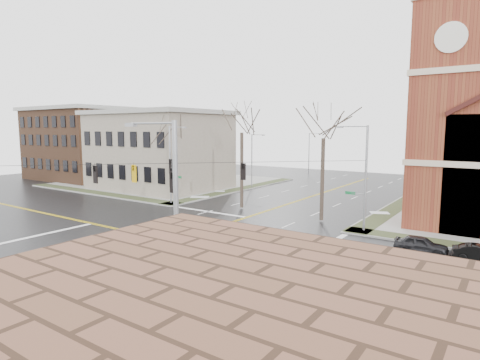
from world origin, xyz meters
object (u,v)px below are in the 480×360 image
Objects in this scene: signal_pole_nw at (171,162)px; cargo_van at (197,240)px; tree_nw_far at (167,139)px; signal_pole_ne at (364,175)px; parked_car_a at (421,244)px; parked_car_b at (480,253)px; tree_nw_near at (242,127)px; streetlight_north_b at (310,152)px; tree_ne at (324,133)px; signal_pole_se at (173,231)px; streetlight_north_a at (253,158)px.

cargo_van is (15.15, -13.04, -3.87)m from signal_pole_nw.
tree_nw_far is (-2.56, 1.88, 2.63)m from signal_pole_nw.
cargo_van is at bearing -119.87° from signal_pole_ne.
signal_pole_nw is at bearing 80.39° from parked_car_a.
parked_car_b is at bearing 23.96° from cargo_van.
signal_pole_nw is 9.61m from tree_nw_near.
cargo_van is at bearing -73.70° from streetlight_north_b.
tree_ne reaches higher than parked_car_b.
parked_car_a is at bearing 29.70° from cargo_van.
streetlight_north_b is at bearing 116.69° from tree_ne.
signal_pole_ne is 15.53m from cargo_van.
signal_pole_se is 20.69m from parked_car_a.
cargo_van is 1.50× the size of parked_car_b.
parked_car_b is 16.34m from tree_ne.
parked_car_b is at bearing -32.46° from streetlight_north_a.
streetlight_north_a is at bearing 77.56° from tree_nw_far.
streetlight_north_a is at bearing 118.67° from tree_nw_near.
tree_ne is at bearing 61.30° from parked_car_b.
signal_pole_se is at bearing -44.63° from tree_nw_far.
streetlight_north_b is 0.77× the size of tree_nw_far.
streetlight_north_b is 48.63m from parked_car_a.
signal_pole_nw is 0.77× the size of tree_ne.
streetlight_north_a and streetlight_north_b have the same top height.
signal_pole_ne is at bearing 53.35° from cargo_van.
parked_car_b is 25.39m from tree_nw_near.
streetlight_north_a reaches higher than parked_car_a.
streetlight_north_b is (0.67, 36.50, -0.48)m from signal_pole_nw.
signal_pole_nw is 32.14m from parked_car_b.
cargo_van is at bearing -40.72° from signal_pole_nw.
parked_car_a is at bearing -36.14° from streetlight_north_a.
streetlight_north_b reaches higher than cargo_van.
streetlight_north_a is at bearing -90.00° from streetlight_north_b.
signal_pole_nw is at bearing 180.00° from signal_pole_ne.
streetlight_north_b is 51.73m from cargo_van.
signal_pole_ne and signal_pole_se have the same top height.
streetlight_north_b is 50.54m from parked_car_b.
tree_ne reaches higher than signal_pole_se.
tree_nw_near reaches higher than parked_car_a.
signal_pole_ne is 27.48m from streetlight_north_a.
signal_pole_se is 2.71× the size of parked_car_b.
signal_pole_se is at bearing 161.99° from parked_car_a.
parked_car_a is 13.59m from tree_ne.
tree_ne is (-4.42, 24.58, 3.55)m from signal_pole_se.
tree_nw_near is (10.95, 0.50, 1.42)m from tree_nw_far.
streetlight_north_b is at bearing 102.75° from tree_nw_near.
streetlight_north_a is 20.00m from streetlight_north_b.
signal_pole_nw is 32.28m from signal_pole_se.
streetlight_north_b is 35.28m from tree_nw_near.
streetlight_north_a is 2.41× the size of parked_car_b.
streetlight_north_b is at bearing 84.68° from tree_nw_far.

